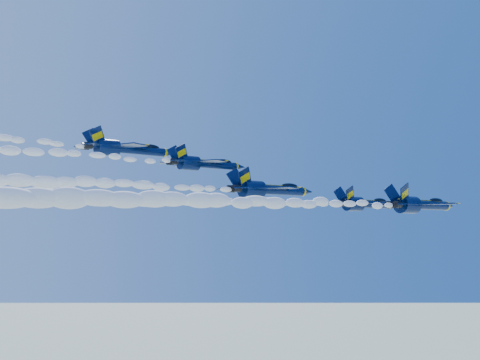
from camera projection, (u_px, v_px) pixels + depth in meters
jet_lead at (420, 204)px, 84.22m from camera, size 17.34×14.22×6.44m
smoke_trail_jet_lead at (244, 202)px, 62.07m from camera, size 56.64×2.21×1.99m
jet_second at (365, 204)px, 90.40m from camera, size 15.49×12.71×5.76m
smoke_trail_jet_second at (192, 201)px, 68.74m from camera, size 56.64×1.97×1.78m
jet_third at (269, 189)px, 88.73m from camera, size 18.46×15.14×6.86m
smoke_trail_jet_third at (50, 182)px, 66.28m from camera, size 56.64×2.35×2.12m
jet_fourth at (204, 164)px, 87.55m from camera, size 15.29×12.54×5.68m
jet_fifth at (126, 149)px, 86.66m from camera, size 16.75×13.74×6.22m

